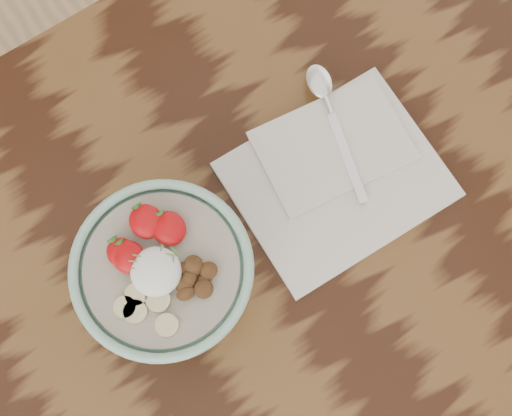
{
  "coord_description": "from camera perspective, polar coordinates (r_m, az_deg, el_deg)",
  "views": [
    {
      "loc": [
        7.36,
        -10.92,
        164.47
      ],
      "look_at": [
        18.0,
        5.31,
        87.18
      ],
      "focal_mm": 50.0,
      "sensor_mm": 36.0,
      "label": 1
    }
  ],
  "objects": [
    {
      "name": "spoon",
      "position": [
        0.95,
        5.63,
        8.59
      ],
      "size": [
        7.42,
        19.81,
        1.04
      ],
      "rotation": [
        0.0,
        0.0,
        -0.27
      ],
      "color": "silver",
      "rests_on": "napkin"
    },
    {
      "name": "breakfast_bowl",
      "position": [
        0.84,
        -7.25,
        -5.27
      ],
      "size": [
        20.73,
        20.73,
        13.82
      ],
      "rotation": [
        0.0,
        0.0,
        -0.12
      ],
      "color": "#8EC0A8",
      "rests_on": "table"
    },
    {
      "name": "table",
      "position": [
        1.0,
        -7.13,
        -11.06
      ],
      "size": [
        160.0,
        90.0,
        75.0
      ],
      "color": "black",
      "rests_on": "ground"
    },
    {
      "name": "napkin",
      "position": [
        0.93,
        6.42,
        2.84
      ],
      "size": [
        26.5,
        22.49,
        1.6
      ],
      "rotation": [
        0.0,
        0.0,
        -0.03
      ],
      "color": "silver",
      "rests_on": "table"
    }
  ]
}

